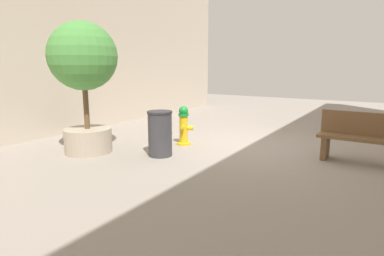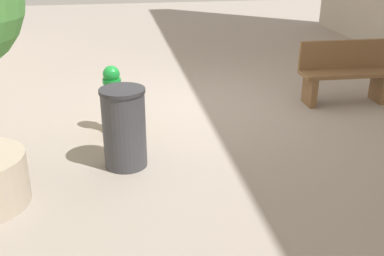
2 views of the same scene
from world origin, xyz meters
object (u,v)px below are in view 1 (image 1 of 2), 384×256
at_px(bench_near, 359,138).
at_px(trash_bin, 160,133).
at_px(fire_hydrant, 184,125).
at_px(planter_tree, 84,70).

bearing_deg(bench_near, trash_bin, 25.40).
xyz_separation_m(fire_hydrant, planter_tree, (1.34, 1.63, 1.27)).
relative_size(fire_hydrant, planter_tree, 0.34).
xyz_separation_m(bench_near, trash_bin, (3.44, 1.63, -0.02)).
bearing_deg(planter_tree, bench_near, -155.41).
bearing_deg(fire_hydrant, bench_near, -170.23).
bearing_deg(fire_hydrant, trash_bin, 96.03).
distance_m(fire_hydrant, bench_near, 3.60).
distance_m(bench_near, trash_bin, 3.81).
relative_size(bench_near, planter_tree, 0.53).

